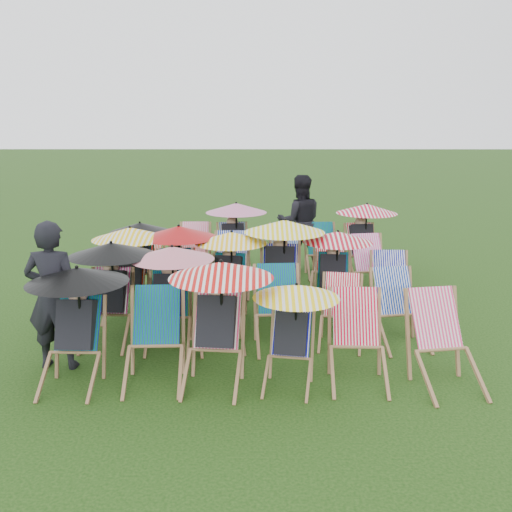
{
  "coord_description": "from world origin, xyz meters",
  "views": [
    {
      "loc": [
        0.01,
        -8.21,
        2.93
      ],
      "look_at": [
        -0.02,
        0.22,
        0.9
      ],
      "focal_mm": 40.0,
      "sensor_mm": 36.0,
      "label": 1
    }
  ],
  "objects_px": {
    "deckchair_5": "(446,343)",
    "person_left": "(53,296)",
    "deckchair_29": "(365,239)",
    "person_rear": "(300,222)",
    "deckchair_0": "(74,325)"
  },
  "relations": [
    {
      "from": "person_left",
      "to": "deckchair_5",
      "type": "bearing_deg",
      "value": 175.92
    },
    {
      "from": "deckchair_5",
      "to": "person_left",
      "type": "xyz_separation_m",
      "value": [
        -4.5,
        0.5,
        0.39
      ]
    },
    {
      "from": "deckchair_5",
      "to": "person_left",
      "type": "distance_m",
      "value": 4.55
    },
    {
      "from": "deckchair_0",
      "to": "person_left",
      "type": "height_order",
      "value": "person_left"
    },
    {
      "from": "deckchair_0",
      "to": "deckchair_5",
      "type": "xyz_separation_m",
      "value": [
        4.13,
        -0.05,
        -0.19
      ]
    },
    {
      "from": "deckchair_0",
      "to": "person_left",
      "type": "bearing_deg",
      "value": 131.24
    },
    {
      "from": "deckchair_0",
      "to": "person_rear",
      "type": "xyz_separation_m",
      "value": [
        2.88,
        5.24,
        0.23
      ]
    },
    {
      "from": "person_rear",
      "to": "deckchair_29",
      "type": "bearing_deg",
      "value": 148.53
    },
    {
      "from": "deckchair_29",
      "to": "person_rear",
      "type": "bearing_deg",
      "value": 146.08
    },
    {
      "from": "deckchair_5",
      "to": "person_left",
      "type": "relative_size",
      "value": 0.58
    },
    {
      "from": "deckchair_29",
      "to": "person_left",
      "type": "distance_m",
      "value": 6.11
    },
    {
      "from": "deckchair_5",
      "to": "person_left",
      "type": "bearing_deg",
      "value": 164.13
    },
    {
      "from": "deckchair_0",
      "to": "deckchair_29",
      "type": "distance_m",
      "value": 6.17
    },
    {
      "from": "deckchair_5",
      "to": "person_rear",
      "type": "distance_m",
      "value": 5.45
    },
    {
      "from": "deckchair_29",
      "to": "deckchair_5",
      "type": "bearing_deg",
      "value": -96.32
    }
  ]
}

